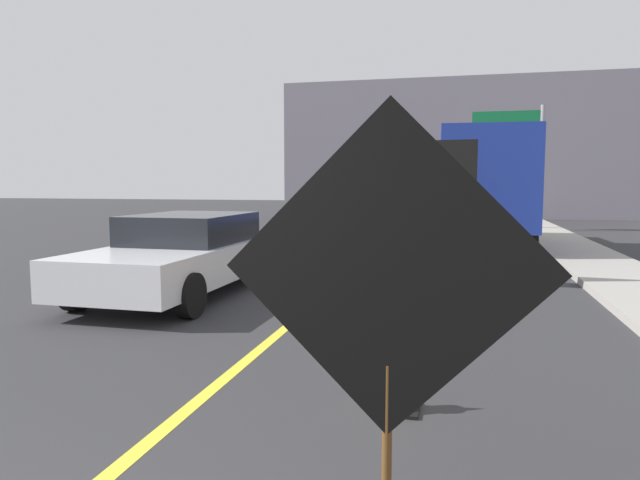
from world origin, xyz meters
The scene contains 9 objects.
lane_center_stripe centered at (0.00, 6.00, 0.00)m, with size 0.14×36.00×0.01m, color yellow.
roadwork_sign centered at (1.89, 1.51, 1.47)m, with size 1.63×0.08×2.33m.
arrow_board_trailer centered at (1.72, 9.48, 0.48)m, with size 1.60×1.89×2.70m.
box_truck centered at (2.82, 16.12, 1.81)m, with size 2.74×7.05×3.35m.
pickup_car centered at (-2.42, 7.90, 0.70)m, with size 2.16×5.07×1.38m.
highway_guide_sign centered at (4.58, 23.14, 3.42)m, with size 2.79×0.18×5.00m.
far_building_block centered at (1.77, 35.11, 3.83)m, with size 19.08×8.30×7.65m, color slate.
traffic_cone_near_sign centered at (1.75, 3.53, 0.29)m, with size 0.36×0.36×0.59m.
traffic_cone_mid_lane centered at (1.27, 6.84, 0.36)m, with size 0.36×0.36×0.74m.
Camera 1 is at (2.21, -1.19, 1.93)m, focal length 32.02 mm.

